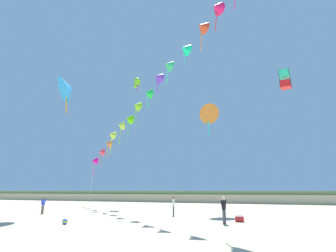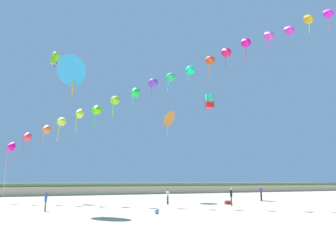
{
  "view_description": "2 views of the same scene",
  "coord_description": "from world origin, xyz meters",
  "px_view_note": "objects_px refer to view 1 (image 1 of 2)",
  "views": [
    {
      "loc": [
        7.8,
        -10.83,
        2.09
      ],
      "look_at": [
        -1.48,
        13.12,
        8.46
      ],
      "focal_mm": 28.0,
      "sensor_mm": 36.0,
      "label": 1
    },
    {
      "loc": [
        -13.44,
        -17.8,
        2.34
      ],
      "look_at": [
        -0.77,
        10.16,
        8.05
      ],
      "focal_mm": 32.0,
      "sensor_mm": 36.0,
      "label": 2
    }
  ],
  "objects_px": {
    "person_near_right": "(173,205)",
    "large_kite_high_solo": "(68,89)",
    "person_near_left": "(224,208)",
    "person_mid_center": "(43,204)",
    "beach_cooler": "(240,219)",
    "beach_ball": "(65,222)",
    "large_kite_outer_drift": "(137,84)",
    "large_kite_low_lead": "(208,113)",
    "large_kite_mid_trail": "(285,79)"
  },
  "relations": [
    {
      "from": "person_near_right",
      "to": "large_kite_high_solo",
      "type": "xyz_separation_m",
      "value": [
        -10.39,
        -2.67,
        11.17
      ]
    },
    {
      "from": "person_near_left",
      "to": "person_mid_center",
      "type": "xyz_separation_m",
      "value": [
        -16.94,
        1.43,
        -0.11
      ]
    },
    {
      "from": "beach_cooler",
      "to": "beach_ball",
      "type": "xyz_separation_m",
      "value": [
        -10.27,
        -5.56,
        -0.03
      ]
    },
    {
      "from": "large_kite_high_solo",
      "to": "beach_cooler",
      "type": "distance_m",
      "value": 20.08
    },
    {
      "from": "beach_cooler",
      "to": "person_near_left",
      "type": "bearing_deg",
      "value": -114.33
    },
    {
      "from": "large_kite_outer_drift",
      "to": "beach_cooler",
      "type": "relative_size",
      "value": 3.94
    },
    {
      "from": "beach_cooler",
      "to": "beach_ball",
      "type": "relative_size",
      "value": 1.59
    },
    {
      "from": "person_near_left",
      "to": "person_mid_center",
      "type": "bearing_deg",
      "value": 175.18
    },
    {
      "from": "large_kite_low_lead",
      "to": "large_kite_outer_drift",
      "type": "distance_m",
      "value": 18.27
    },
    {
      "from": "large_kite_outer_drift",
      "to": "beach_ball",
      "type": "bearing_deg",
      "value": -72.53
    },
    {
      "from": "person_near_left",
      "to": "large_kite_low_lead",
      "type": "xyz_separation_m",
      "value": [
        -2.79,
        9.26,
        9.37
      ]
    },
    {
      "from": "large_kite_outer_drift",
      "to": "beach_ball",
      "type": "xyz_separation_m",
      "value": [
        6.8,
        -21.6,
        -19.12
      ]
    },
    {
      "from": "person_near_right",
      "to": "large_kite_low_lead",
      "type": "relative_size",
      "value": 0.44
    },
    {
      "from": "person_near_left",
      "to": "large_kite_high_solo",
      "type": "height_order",
      "value": "large_kite_high_solo"
    },
    {
      "from": "person_mid_center",
      "to": "beach_ball",
      "type": "xyz_separation_m",
      "value": [
        7.43,
        -5.3,
        -0.71
      ]
    },
    {
      "from": "large_kite_low_lead",
      "to": "large_kite_mid_trail",
      "type": "xyz_separation_m",
      "value": [
        8.27,
        2.88,
        3.89
      ]
    },
    {
      "from": "large_kite_outer_drift",
      "to": "beach_cooler",
      "type": "bearing_deg",
      "value": -43.21
    },
    {
      "from": "person_mid_center",
      "to": "beach_cooler",
      "type": "height_order",
      "value": "person_mid_center"
    },
    {
      "from": "person_near_right",
      "to": "beach_ball",
      "type": "distance_m",
      "value": 9.22
    },
    {
      "from": "person_mid_center",
      "to": "large_kite_high_solo",
      "type": "xyz_separation_m",
      "value": [
        1.53,
        0.05,
        11.22
      ]
    },
    {
      "from": "person_mid_center",
      "to": "beach_cooler",
      "type": "xyz_separation_m",
      "value": [
        17.71,
        0.26,
        -0.68
      ]
    },
    {
      "from": "person_near_left",
      "to": "large_kite_high_solo",
      "type": "xyz_separation_m",
      "value": [
        -15.41,
        1.48,
        11.11
      ]
    },
    {
      "from": "person_mid_center",
      "to": "large_kite_outer_drift",
      "type": "distance_m",
      "value": 24.6
    },
    {
      "from": "large_kite_mid_trail",
      "to": "beach_ball",
      "type": "xyz_separation_m",
      "value": [
        -14.99,
        -16.01,
        -14.08
      ]
    },
    {
      "from": "person_near_right",
      "to": "person_mid_center",
      "type": "relative_size",
      "value": 1.06
    },
    {
      "from": "person_mid_center",
      "to": "large_kite_outer_drift",
      "type": "bearing_deg",
      "value": 87.76
    },
    {
      "from": "large_kite_high_solo",
      "to": "large_kite_mid_trail",
      "type": "bearing_deg",
      "value": 27.03
    },
    {
      "from": "person_near_left",
      "to": "beach_cooler",
      "type": "distance_m",
      "value": 2.02
    },
    {
      "from": "person_near_left",
      "to": "large_kite_outer_drift",
      "type": "xyz_separation_m",
      "value": [
        -16.31,
        17.73,
        18.29
      ]
    },
    {
      "from": "person_near_right",
      "to": "large_kite_low_lead",
      "type": "height_order",
      "value": "large_kite_low_lead"
    },
    {
      "from": "person_near_left",
      "to": "large_kite_mid_trail",
      "type": "relative_size",
      "value": 0.83
    },
    {
      "from": "person_near_right",
      "to": "beach_cooler",
      "type": "height_order",
      "value": "person_near_right"
    },
    {
      "from": "beach_ball",
      "to": "large_kite_low_lead",
      "type": "bearing_deg",
      "value": 62.92
    },
    {
      "from": "person_near_left",
      "to": "large_kite_mid_trail",
      "type": "distance_m",
      "value": 18.79
    },
    {
      "from": "person_mid_center",
      "to": "large_kite_outer_drift",
      "type": "xyz_separation_m",
      "value": [
        0.64,
        16.3,
        18.41
      ]
    },
    {
      "from": "large_kite_low_lead",
      "to": "person_near_right",
      "type": "bearing_deg",
      "value": -113.5
    },
    {
      "from": "large_kite_mid_trail",
      "to": "person_mid_center",
      "type": "bearing_deg",
      "value": -154.47
    },
    {
      "from": "person_near_left",
      "to": "beach_ball",
      "type": "height_order",
      "value": "person_near_left"
    },
    {
      "from": "person_near_right",
      "to": "large_kite_outer_drift",
      "type": "relative_size",
      "value": 0.72
    },
    {
      "from": "large_kite_high_solo",
      "to": "person_mid_center",
      "type": "bearing_deg",
      "value": -178.16
    },
    {
      "from": "person_mid_center",
      "to": "large_kite_low_lead",
      "type": "height_order",
      "value": "large_kite_low_lead"
    },
    {
      "from": "large_kite_low_lead",
      "to": "large_kite_mid_trail",
      "type": "distance_m",
      "value": 9.58
    },
    {
      "from": "person_near_right",
      "to": "large_kite_mid_trail",
      "type": "xyz_separation_m",
      "value": [
        10.5,
        7.99,
        13.32
      ]
    },
    {
      "from": "person_near_left",
      "to": "beach_ball",
      "type": "relative_size",
      "value": 4.81
    },
    {
      "from": "person_near_right",
      "to": "person_mid_center",
      "type": "xyz_separation_m",
      "value": [
        -11.92,
        -2.72,
        -0.05
      ]
    },
    {
      "from": "large_kite_low_lead",
      "to": "beach_ball",
      "type": "bearing_deg",
      "value": -117.08
    },
    {
      "from": "person_near_left",
      "to": "large_kite_low_lead",
      "type": "relative_size",
      "value": 0.47
    },
    {
      "from": "beach_ball",
      "to": "person_mid_center",
      "type": "bearing_deg",
      "value": 144.52
    },
    {
      "from": "person_near_left",
      "to": "large_kite_outer_drift",
      "type": "relative_size",
      "value": 0.77
    },
    {
      "from": "large_kite_mid_trail",
      "to": "large_kite_high_solo",
      "type": "bearing_deg",
      "value": -152.97
    }
  ]
}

